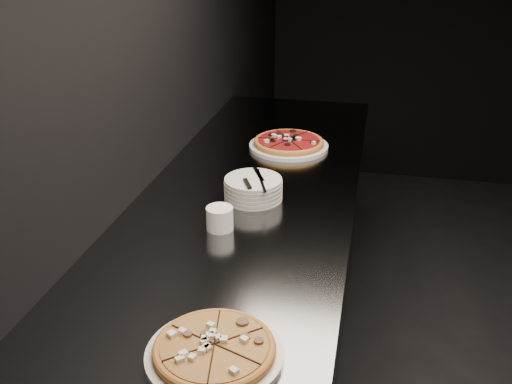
% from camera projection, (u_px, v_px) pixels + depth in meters
% --- Properties ---
extents(wall_left, '(0.02, 5.00, 2.80)m').
position_uv_depth(wall_left, '(138.00, 50.00, 1.87)').
color(wall_left, black).
rests_on(wall_left, floor).
extents(counter, '(0.74, 2.44, 0.92)m').
position_uv_depth(counter, '(250.00, 301.00, 2.19)').
color(counter, '#595C60').
rests_on(counter, floor).
extents(pizza_mushroom, '(0.34, 0.34, 0.03)m').
position_uv_depth(pizza_mushroom, '(214.00, 350.00, 1.22)').
color(pizza_mushroom, silver).
rests_on(pizza_mushroom, counter).
extents(pizza_tomato, '(0.33, 0.33, 0.04)m').
position_uv_depth(pizza_tomato, '(289.00, 143.00, 2.40)').
color(pizza_tomato, silver).
rests_on(pizza_tomato, counter).
extents(plate_stack, '(0.20, 0.20, 0.07)m').
position_uv_depth(plate_stack, '(253.00, 189.00, 1.94)').
color(plate_stack, silver).
rests_on(plate_stack, counter).
extents(cutlery, '(0.08, 0.21, 0.01)m').
position_uv_depth(cutlery, '(255.00, 180.00, 1.91)').
color(cutlery, silver).
rests_on(cutlery, plate_stack).
extents(ramekin, '(0.08, 0.08, 0.07)m').
position_uv_depth(ramekin, '(220.00, 218.00, 1.74)').
color(ramekin, white).
rests_on(ramekin, counter).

